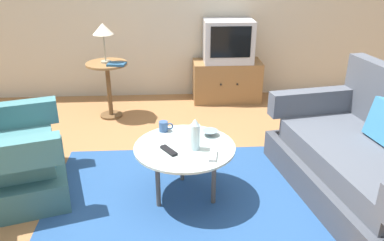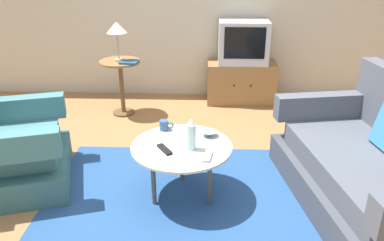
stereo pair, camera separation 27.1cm
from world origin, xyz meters
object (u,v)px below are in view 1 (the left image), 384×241
at_px(couch, 371,162).
at_px(television, 228,41).
at_px(vase, 195,135).
at_px(tv_remote_dark, 169,150).
at_px(book, 117,64).
at_px(table_lamp, 103,30).
at_px(coffee_table, 185,151).
at_px(tv_remote_silver, 213,155).
at_px(bowl, 210,133).
at_px(mug, 164,126).
at_px(tv_stand, 227,81).
at_px(side_table, 108,79).

relative_size(couch, television, 2.99).
relative_size(vase, tv_remote_dark, 1.47).
bearing_deg(book, table_lamp, 149.62).
distance_m(coffee_table, tv_remote_silver, 0.27).
bearing_deg(coffee_table, bowl, 39.42).
height_order(couch, table_lamp, table_lamp).
bearing_deg(table_lamp, tv_remote_dark, -68.38).
xyz_separation_m(vase, mug, (-0.23, 0.32, -0.08)).
height_order(mug, book, book).
relative_size(tv_stand, mug, 7.26).
bearing_deg(television, tv_remote_dark, -108.63).
height_order(side_table, tv_stand, side_table).
relative_size(tv_stand, book, 4.04).
relative_size(bowl, tv_remote_dark, 0.77).
bearing_deg(coffee_table, table_lamp, 116.02).
xyz_separation_m(tv_stand, table_lamp, (-1.44, -0.46, 0.75)).
bearing_deg(side_table, tv_remote_dark, -68.57).
height_order(vase, tv_remote_silver, vase).
xyz_separation_m(bowl, tv_remote_silver, (-0.01, -0.35, -0.01)).
relative_size(table_lamp, tv_remote_silver, 2.61).
xyz_separation_m(table_lamp, bowl, (1.03, -1.50, -0.54)).
bearing_deg(couch, tv_remote_dark, 80.58).
xyz_separation_m(side_table, tv_remote_dark, (0.69, -1.75, -0.00)).
relative_size(bowl, tv_remote_silver, 0.78).
bearing_deg(tv_stand, couch, -69.64).
bearing_deg(bowl, mug, 165.12).
bearing_deg(tv_remote_dark, side_table, 168.76).
bearing_deg(bowl, tv_stand, 77.94).
bearing_deg(couch, mug, 68.09).
bearing_deg(tv_stand, tv_remote_dark, -108.71).
bearing_deg(tv_stand, bowl, -102.06).
distance_m(table_lamp, vase, 1.99).
distance_m(tv_remote_silver, book, 1.96).
relative_size(side_table, vase, 2.62).
height_order(couch, tv_remote_dark, couch).
xyz_separation_m(side_table, tv_remote_silver, (1.00, -1.84, -0.00)).
bearing_deg(tv_remote_dark, table_lamp, 168.95).
xyz_separation_m(vase, book, (-0.76, 1.61, 0.09)).
height_order(side_table, vase, vase).
xyz_separation_m(coffee_table, table_lamp, (-0.81, 1.67, 0.60)).
xyz_separation_m(mug, book, (-0.52, 1.29, 0.17)).
bearing_deg(book, side_table, 149.01).
height_order(side_table, tv_remote_silver, side_table).
height_order(television, table_lamp, table_lamp).
height_order(television, tv_remote_silver, television).
height_order(vase, mug, vase).
bearing_deg(tv_remote_dark, couch, 57.59).
xyz_separation_m(vase, bowl, (0.13, 0.23, -0.10)).
xyz_separation_m(couch, book, (-2.13, 1.63, 0.36)).
bearing_deg(television, vase, -104.15).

